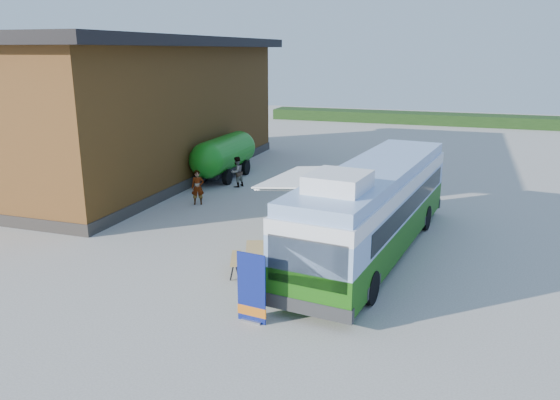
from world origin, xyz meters
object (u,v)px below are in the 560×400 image
(picnic_table, at_px, (255,254))
(person_a, at_px, (198,187))
(bus, at_px, (374,206))
(banner, at_px, (251,294))
(slurry_tanker, at_px, (224,154))
(person_b, at_px, (237,172))

(picnic_table, bearing_deg, person_a, 108.59)
(bus, relative_size, person_a, 7.49)
(banner, distance_m, slurry_tanker, 16.58)
(person_a, xyz_separation_m, slurry_tanker, (-1.01, 5.15, 0.55))
(picnic_table, distance_m, slurry_tanker, 13.40)
(picnic_table, bearing_deg, person_b, 95.48)
(bus, height_order, banner, bus)
(bus, xyz_separation_m, person_a, (-8.58, 3.69, -0.92))
(picnic_table, relative_size, person_a, 1.19)
(picnic_table, relative_size, person_b, 1.20)
(person_b, bearing_deg, picnic_table, 46.45)
(banner, distance_m, person_b, 14.58)
(bus, distance_m, person_a, 9.38)
(slurry_tanker, bearing_deg, banner, -63.05)
(banner, relative_size, person_a, 1.20)
(picnic_table, xyz_separation_m, person_b, (-4.99, 10.22, 0.14))
(bus, distance_m, picnic_table, 4.46)
(person_b, xyz_separation_m, slurry_tanker, (-1.39, 1.54, 0.56))
(bus, bearing_deg, person_a, 164.16)
(picnic_table, xyz_separation_m, slurry_tanker, (-6.38, 11.76, 0.70))
(banner, bearing_deg, picnic_table, 117.13)
(person_b, bearing_deg, person_a, 14.34)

